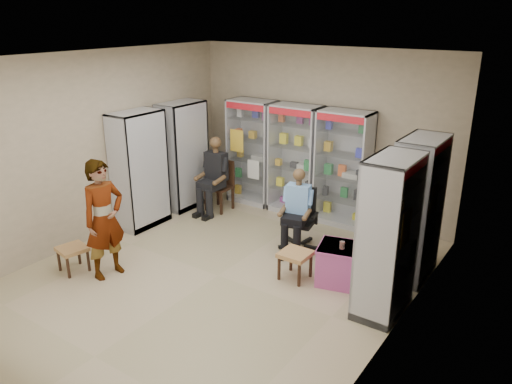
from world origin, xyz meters
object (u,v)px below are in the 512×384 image
Objects in this scene: woven_stool_a at (295,265)px; standing_man at (104,219)px; cabinet_back_mid at (295,160)px; cabinet_right_near at (388,237)px; woven_stool_b at (74,259)px; wooden_chair at (219,186)px; cabinet_back_right at (343,169)px; cabinet_left_near at (139,170)px; cabinet_back_left at (252,152)px; office_chair at (300,219)px; pink_trunk at (340,264)px; seated_shopkeeper at (298,212)px; cabinet_right_far at (417,209)px; cabinet_left_far at (183,156)px.

standing_man is (-2.24, -1.40, 0.65)m from woven_stool_a.
cabinet_back_mid is 2.64m from woven_stool_a.
cabinet_right_near is 4.40m from woven_stool_b.
wooden_chair is (-3.78, 1.50, -0.53)m from cabinet_right_near.
cabinet_left_near is (-2.83, -2.03, 0.00)m from cabinet_back_right.
cabinet_back_mid is at bearing 69.02° from woven_stool_b.
cabinet_back_mid is 4.14m from woven_stool_b.
woven_stool_a is 2.72m from standing_man.
wooden_chair is (-1.20, -0.73, -0.53)m from cabinet_back_mid.
cabinet_back_left is 1.00× the size of cabinet_right_near.
office_chair is (1.80, -1.29, -0.51)m from cabinet_back_left.
office_chair is 1.73× the size of pink_trunk.
cabinet_left_near is 2.84m from seated_shopkeeper.
office_chair is at bearing 95.34° from cabinet_right_far.
cabinet_left_far is 1.00× the size of cabinet_left_near.
wooden_chair is 2.14m from seated_shopkeeper.
wooden_chair is at bearing -161.25° from cabinet_back_right.
pink_trunk is at bearing 29.64° from woven_stool_b.
cabinet_left_far is at bearing -163.61° from wooden_chair.
cabinet_back_right is at bearing 57.62° from woven_stool_b.
office_chair is (0.85, -1.29, -0.51)m from cabinet_back_mid.
cabinet_left_far is at bearing 87.43° from cabinet_right_far.
office_chair is at bearing -94.46° from cabinet_back_right.
cabinet_left_near is 1.61× the size of seated_shopkeeper.
cabinet_left_far reaches higher than woven_stool_b.
office_chair is 2.42× the size of woven_stool_a.
cabinet_back_left is 1.32m from cabinet_left_far.
cabinet_left_far is 1.18× the size of standing_man.
cabinet_back_mid is 5.31× the size of woven_stool_b.
woven_stool_b is at bearing -122.38° from cabinet_back_right.
cabinet_back_right is at bearing 74.25° from office_chair.
cabinet_right_near is 2.04× the size of office_chair.
office_chair is at bearing 148.00° from pink_trunk.
woven_stool_a is at bearing -59.37° from cabinet_back_mid.
cabinet_left_near is (-1.88, -2.03, 0.00)m from cabinet_back_mid.
cabinet_left_far reaches higher than seated_shopkeeper.
cabinet_left_near is at bearing -178.20° from pink_trunk.
cabinet_left_far is 2.79m from standing_man.
cabinet_right_far reaches higher than pink_trunk.
cabinet_right_near is at bearing -53.84° from cabinet_back_right.
cabinet_right_far and cabinet_left_far have the same top height.
wooden_chair is 2.33× the size of woven_stool_a.
cabinet_back_mid is 1.63m from seated_shopkeeper.
standing_man is at bearing -85.09° from wooden_chair.
cabinet_right_near is 1.61× the size of seated_shopkeeper.
cabinet_back_left is 1.00× the size of cabinet_right_far.
cabinet_left_near is 3.80m from pink_trunk.
pink_trunk is at bearing 91.80° from cabinet_left_near.
standing_man is (-3.54, -2.43, -0.15)m from cabinet_right_far.
seated_shopkeeper is 3.39m from woven_stool_b.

